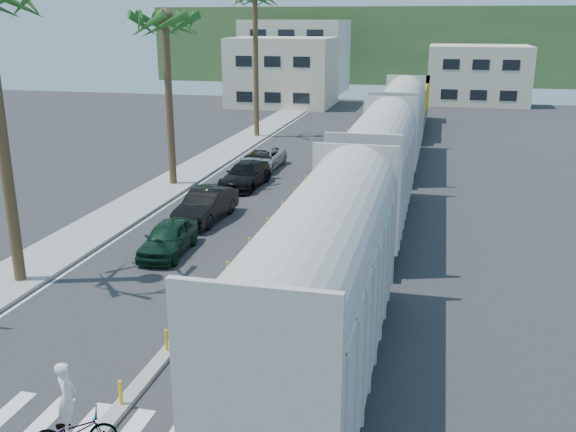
# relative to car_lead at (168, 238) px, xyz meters

# --- Properties ---
(ground) EXTENTS (140.00, 140.00, 0.00)m
(ground) POSITION_rel_car_lead_xyz_m (3.60, -10.44, -0.74)
(ground) COLOR #28282B
(ground) RESTS_ON ground
(sidewalk) EXTENTS (3.00, 90.00, 0.15)m
(sidewalk) POSITION_rel_car_lead_xyz_m (-4.90, 14.56, -0.66)
(sidewalk) COLOR gray
(sidewalk) RESTS_ON ground
(rails) EXTENTS (1.56, 100.00, 0.06)m
(rails) POSITION_rel_car_lead_xyz_m (8.60, 17.56, -0.71)
(rails) COLOR black
(rails) RESTS_ON ground
(median) EXTENTS (0.45, 60.00, 0.85)m
(median) POSITION_rel_car_lead_xyz_m (3.60, 9.51, -0.65)
(median) COLOR gray
(median) RESTS_ON ground
(crosswalk) EXTENTS (14.00, 2.20, 0.01)m
(crosswalk) POSITION_rel_car_lead_xyz_m (3.60, -12.44, -0.73)
(crosswalk) COLOR silver
(crosswalk) RESTS_ON ground
(lane_markings) EXTENTS (9.42, 90.00, 0.01)m
(lane_markings) POSITION_rel_car_lead_xyz_m (1.45, 14.56, -0.73)
(lane_markings) COLOR silver
(lane_markings) RESTS_ON ground
(freight_train) EXTENTS (3.00, 60.94, 5.85)m
(freight_train) POSITION_rel_car_lead_xyz_m (8.60, 11.47, 2.17)
(freight_train) COLOR #ADA99E
(freight_train) RESTS_ON ground
(palm_trees) EXTENTS (3.50, 37.20, 13.75)m
(palm_trees) POSITION_rel_car_lead_xyz_m (-4.50, 12.26, 10.07)
(palm_trees) COLOR brown
(palm_trees) RESTS_ON ground
(buildings) EXTENTS (38.00, 27.00, 10.00)m
(buildings) POSITION_rel_car_lead_xyz_m (-2.82, 61.21, 3.63)
(buildings) COLOR beige
(buildings) RESTS_ON ground
(hillside) EXTENTS (80.00, 20.00, 12.00)m
(hillside) POSITION_rel_car_lead_xyz_m (3.60, 89.56, 5.26)
(hillside) COLOR #385628
(hillside) RESTS_ON ground
(car_lead) EXTENTS (2.26, 4.53, 1.47)m
(car_lead) POSITION_rel_car_lead_xyz_m (0.00, 0.00, 0.00)
(car_lead) COLOR black
(car_lead) RESTS_ON ground
(car_second) EXTENTS (2.39, 5.20, 1.64)m
(car_second) POSITION_rel_car_lead_xyz_m (-0.09, 5.03, 0.08)
(car_second) COLOR black
(car_second) RESTS_ON ground
(car_third) EXTENTS (2.72, 5.45, 1.51)m
(car_third) POSITION_rel_car_lead_xyz_m (-0.17, 12.30, 0.02)
(car_third) COLOR black
(car_third) RESTS_ON ground
(car_rear) EXTENTS (2.65, 5.38, 1.47)m
(car_rear) POSITION_rel_car_lead_xyz_m (-0.53, 17.39, -0.00)
(car_rear) COLOR #AAADB0
(car_rear) RESTS_ON ground
(cyclist) EXTENTS (2.21, 2.51, 2.37)m
(cyclist) POSITION_rel_car_lead_xyz_m (3.31, -13.28, 0.00)
(cyclist) COLOR #9EA0A5
(cyclist) RESTS_ON ground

